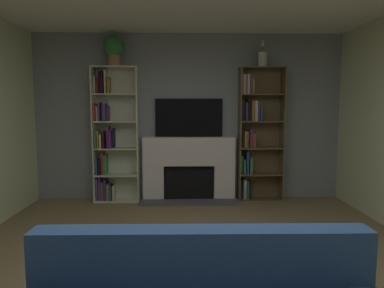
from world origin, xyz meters
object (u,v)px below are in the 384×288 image
object	(u,v)px
tv	(189,118)
vase_with_flowers	(263,58)
bookshelf_right	(255,134)
potted_plant	(114,49)
fireplace	(189,168)
bookshelf_left	(111,137)
coffee_table	(196,276)

from	to	relation	value
tv	vase_with_flowers	bearing A→B (deg)	-5.87
tv	vase_with_flowers	size ratio (longest dim) A/B	2.67
bookshelf_right	vase_with_flowers	xyz separation A→B (m)	(0.09, -0.05, 1.20)
tv	potted_plant	bearing A→B (deg)	-174.08
tv	fireplace	bearing A→B (deg)	-90.00
bookshelf_left	bookshelf_right	size ratio (longest dim) A/B	1.00
bookshelf_left	bookshelf_right	world-z (taller)	same
fireplace	bookshelf_right	distance (m)	1.20
bookshelf_right	coffee_table	distance (m)	3.51
fireplace	bookshelf_left	distance (m)	1.34
tv	bookshelf_left	world-z (taller)	bookshelf_left
tv	bookshelf_left	distance (m)	1.29
bookshelf_right	vase_with_flowers	bearing A→B (deg)	-29.11
tv	potted_plant	world-z (taller)	potted_plant
tv	bookshelf_right	bearing A→B (deg)	-3.74
coffee_table	potted_plant	bearing A→B (deg)	109.61
bookshelf_right	potted_plant	xyz separation A→B (m)	(-2.23, -0.05, 1.34)
tv	coffee_table	xyz separation A→B (m)	(-0.01, -3.33, -1.01)
fireplace	potted_plant	world-z (taller)	potted_plant
potted_plant	vase_with_flowers	size ratio (longest dim) A/B	1.15
potted_plant	coffee_table	bearing A→B (deg)	-70.39
fireplace	bookshelf_left	size ratio (longest dim) A/B	0.74
fireplace	coffee_table	world-z (taller)	fireplace
tv	bookshelf_right	distance (m)	1.10
bookshelf_left	coffee_table	distance (m)	3.55
bookshelf_right	fireplace	bearing A→B (deg)	179.89
fireplace	bookshelf_right	bearing A→B (deg)	-0.11
fireplace	coffee_table	xyz separation A→B (m)	(-0.01, -3.26, -0.20)
fireplace	vase_with_flowers	xyz separation A→B (m)	(1.16, -0.05, 1.74)
fireplace	tv	distance (m)	0.81
potted_plant	vase_with_flowers	distance (m)	2.32
bookshelf_left	potted_plant	bearing A→B (deg)	-26.05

